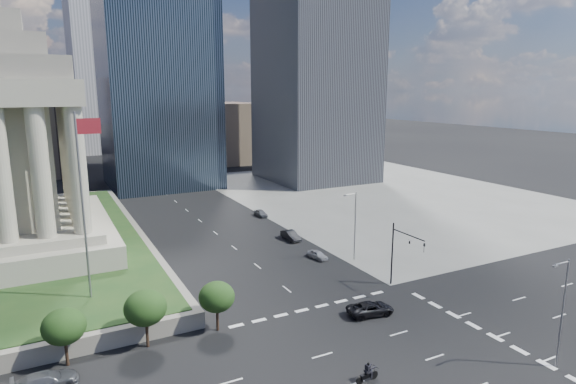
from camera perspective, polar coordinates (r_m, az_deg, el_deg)
ground at (r=133.99m, az=-15.92°, el=1.13°), size 500.00×500.00×0.00m
sidewalk_ne at (r=116.80m, az=11.08°, el=-0.16°), size 68.00×90.00×0.03m
flagpole at (r=54.58m, az=-23.06°, el=-0.50°), size 2.52×0.24×20.00m
midrise_glass at (r=127.49m, az=-15.33°, el=14.20°), size 26.00×26.00×60.00m
building_filler_ne at (r=169.94m, az=-7.51°, el=7.07°), size 20.00×30.00×20.00m
building_filler_nw at (r=159.77m, az=-29.10°, el=6.83°), size 24.00×30.00×28.00m
traffic_signal_ne at (r=60.26m, az=13.39°, el=-6.50°), size 0.30×5.74×8.00m
street_lamp_south at (r=48.68m, az=29.70°, el=-11.79°), size 2.13×0.22×10.00m
street_lamp_north at (r=69.15m, az=7.85°, el=-3.55°), size 2.13×0.22×10.00m
pickup_truck at (r=54.56m, az=9.75°, el=-13.46°), size 3.17×5.50×1.44m
suv_grey at (r=46.60m, az=-26.80°, el=-19.35°), size 5.14×2.37×1.46m
parked_sedan_near at (r=70.58m, az=3.54°, el=-7.43°), size 3.77×2.00×1.22m
parked_sedan_mid at (r=78.99m, az=0.31°, el=-5.18°), size 4.56×1.63×1.50m
parked_sedan_far at (r=93.72m, az=-3.25°, el=-2.51°), size 3.91×1.64×1.32m
motorcycle_trail at (r=43.45m, az=9.38°, el=-20.32°), size 2.39×0.85×1.75m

